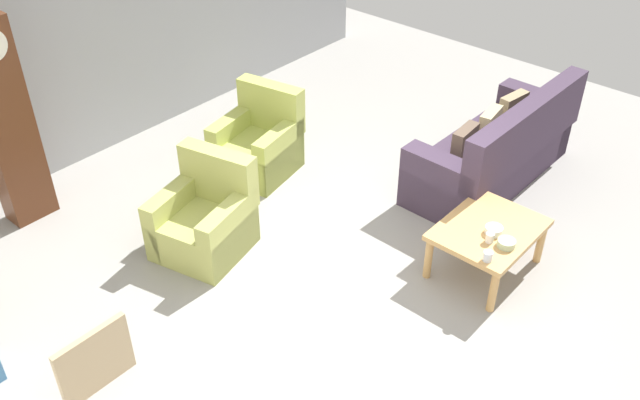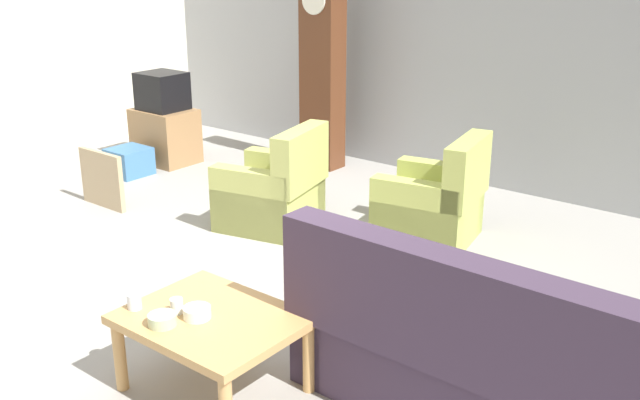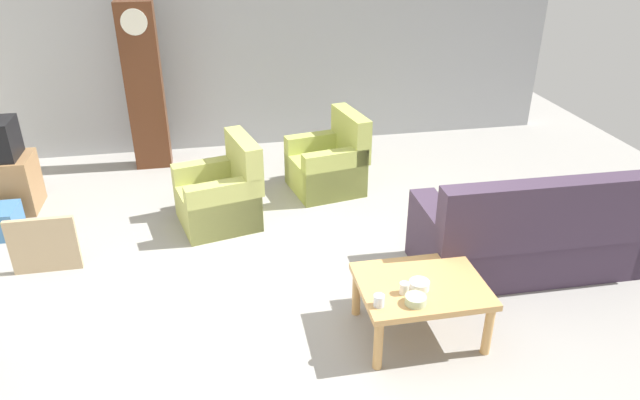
# 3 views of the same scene
# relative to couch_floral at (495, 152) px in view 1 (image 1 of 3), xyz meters

# --- Properties ---
(ground_plane) EXTENTS (10.40, 10.40, 0.00)m
(ground_plane) POSITION_rel_couch_floral_xyz_m (-2.21, 0.16, -0.36)
(ground_plane) COLOR #999691
(garage_door_wall) EXTENTS (8.40, 0.16, 3.20)m
(garage_door_wall) POSITION_rel_couch_floral_xyz_m (-2.21, 3.76, 1.24)
(garage_door_wall) COLOR #9EA0A5
(garage_door_wall) RESTS_ON ground_plane
(couch_floral) EXTENTS (2.11, 0.91, 1.04)m
(couch_floral) POSITION_rel_couch_floral_xyz_m (0.00, 0.00, 0.00)
(couch_floral) COLOR #423347
(couch_floral) RESTS_ON ground_plane
(armchair_olive_near) EXTENTS (0.94, 0.92, 0.92)m
(armchair_olive_near) POSITION_rel_couch_floral_xyz_m (-2.77, 1.45, -0.05)
(armchair_olive_near) COLOR tan
(armchair_olive_near) RESTS_ON ground_plane
(armchair_olive_far) EXTENTS (0.92, 0.89, 0.92)m
(armchair_olive_far) POSITION_rel_couch_floral_xyz_m (-1.49, 2.04, -0.05)
(armchair_olive_far) COLOR #AEB758
(armchair_olive_far) RESTS_ON ground_plane
(coffee_table_wood) EXTENTS (0.96, 0.76, 0.47)m
(coffee_table_wood) POSITION_rel_couch_floral_xyz_m (-1.33, -0.67, 0.05)
(coffee_table_wood) COLOR tan
(coffee_table_wood) RESTS_ON ground_plane
(grandfather_clock) EXTENTS (0.44, 0.30, 2.06)m
(grandfather_clock) POSITION_rel_couch_floral_xyz_m (-3.59, 3.18, 0.68)
(grandfather_clock) COLOR #562D19
(grandfather_clock) RESTS_ON ground_plane
(framed_picture_leaning) EXTENTS (0.60, 0.05, 0.55)m
(framed_picture_leaning) POSITION_rel_couch_floral_xyz_m (-4.40, 0.80, -0.08)
(framed_picture_leaning) COLOR tan
(framed_picture_leaning) RESTS_ON ground_plane
(cup_white_porcelain) EXTENTS (0.07, 0.07, 0.09)m
(cup_white_porcelain) POSITION_rel_couch_floral_xyz_m (-1.50, -0.77, 0.16)
(cup_white_porcelain) COLOR white
(cup_white_porcelain) RESTS_ON coffee_table_wood
(cup_blue_rimmed) EXTENTS (0.08, 0.08, 0.09)m
(cup_blue_rimmed) POSITION_rel_couch_floral_xyz_m (-1.73, -0.88, 0.16)
(cup_blue_rimmed) COLOR silver
(cup_blue_rimmed) RESTS_ON coffee_table_wood
(bowl_white_stacked) EXTENTS (0.15, 0.15, 0.06)m
(bowl_white_stacked) POSITION_rel_couch_floral_xyz_m (-1.37, -0.74, 0.15)
(bowl_white_stacked) COLOR white
(bowl_white_stacked) RESTS_ON coffee_table_wood
(bowl_shallow_green) EXTENTS (0.16, 0.16, 0.06)m
(bowl_shallow_green) POSITION_rel_couch_floral_xyz_m (-1.46, -0.91, 0.15)
(bowl_shallow_green) COLOR #B2C69E
(bowl_shallow_green) RESTS_ON coffee_table_wood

